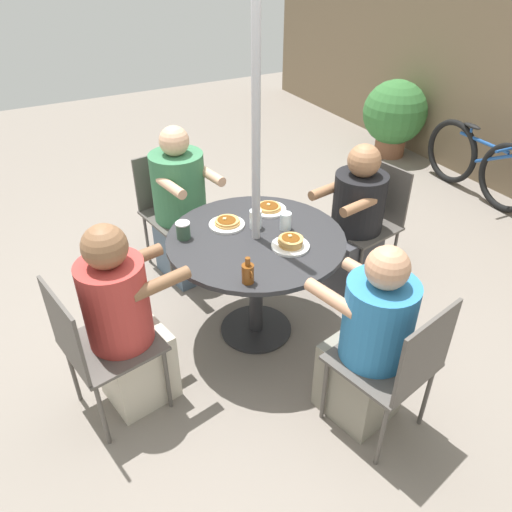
{
  "coord_description": "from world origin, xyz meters",
  "views": [
    {
      "loc": [
        2.26,
        -1.23,
        2.34
      ],
      "look_at": [
        0.0,
        0.0,
        0.61
      ],
      "focal_mm": 35.0,
      "sensor_mm": 36.0,
      "label": 1
    }
  ],
  "objects_px": {
    "diner_east": "(353,225)",
    "bicycle": "(478,163)",
    "diner_north": "(369,345)",
    "patio_chair_south": "(171,204)",
    "patio_table": "(256,253)",
    "pancake_plate_a": "(291,243)",
    "drinking_glass_b": "(256,219)",
    "pancake_plate_b": "(227,223)",
    "pancake_plate_c": "(269,208)",
    "coffee_cup": "(183,230)",
    "drinking_glass_a": "(285,221)",
    "patio_chair_east": "(370,216)",
    "patio_chair_west": "(95,343)",
    "potted_shrub": "(394,114)",
    "syrup_bottle": "(248,273)",
    "diner_south": "(183,212)",
    "patio_chair_north": "(397,363)",
    "diner_west": "(126,327)"
  },
  "relations": [
    {
      "from": "coffee_cup",
      "to": "diner_south",
      "type": "bearing_deg",
      "value": 160.47
    },
    {
      "from": "patio_chair_north",
      "to": "patio_chair_east",
      "type": "bearing_deg",
      "value": 43.82
    },
    {
      "from": "pancake_plate_b",
      "to": "patio_table",
      "type": "bearing_deg",
      "value": 24.2
    },
    {
      "from": "diner_west",
      "to": "pancake_plate_b",
      "type": "height_order",
      "value": "diner_west"
    },
    {
      "from": "diner_east",
      "to": "patio_chair_south",
      "type": "xyz_separation_m",
      "value": [
        -0.91,
        -1.06,
        0.02
      ]
    },
    {
      "from": "syrup_bottle",
      "to": "potted_shrub",
      "type": "distance_m",
      "value": 3.93
    },
    {
      "from": "diner_west",
      "to": "potted_shrub",
      "type": "distance_m",
      "value": 4.34
    },
    {
      "from": "patio_chair_west",
      "to": "pancake_plate_a",
      "type": "bearing_deg",
      "value": 79.53
    },
    {
      "from": "patio_table",
      "to": "diner_south",
      "type": "bearing_deg",
      "value": -170.83
    },
    {
      "from": "coffee_cup",
      "to": "bicycle",
      "type": "distance_m",
      "value": 3.39
    },
    {
      "from": "bicycle",
      "to": "potted_shrub",
      "type": "bearing_deg",
      "value": -175.72
    },
    {
      "from": "pancake_plate_c",
      "to": "bicycle",
      "type": "distance_m",
      "value": 2.77
    },
    {
      "from": "pancake_plate_b",
      "to": "drinking_glass_a",
      "type": "bearing_deg",
      "value": 55.53
    },
    {
      "from": "diner_east",
      "to": "bicycle",
      "type": "bearing_deg",
      "value": -83.36
    },
    {
      "from": "drinking_glass_a",
      "to": "patio_chair_north",
      "type": "bearing_deg",
      "value": 0.95
    },
    {
      "from": "patio_chair_east",
      "to": "bicycle",
      "type": "bearing_deg",
      "value": -82.76
    },
    {
      "from": "pancake_plate_b",
      "to": "drinking_glass_a",
      "type": "height_order",
      "value": "drinking_glass_a"
    },
    {
      "from": "diner_north",
      "to": "diner_south",
      "type": "bearing_deg",
      "value": 88.56
    },
    {
      "from": "diner_east",
      "to": "bicycle",
      "type": "distance_m",
      "value": 2.13
    },
    {
      "from": "diner_east",
      "to": "coffee_cup",
      "type": "bearing_deg",
      "value": 78.06
    },
    {
      "from": "diner_east",
      "to": "drinking_glass_b",
      "type": "xyz_separation_m",
      "value": [
        0.05,
        -0.83,
        0.3
      ]
    },
    {
      "from": "patio_chair_south",
      "to": "potted_shrub",
      "type": "height_order",
      "value": "patio_chair_south"
    },
    {
      "from": "patio_table",
      "to": "pancake_plate_a",
      "type": "height_order",
      "value": "pancake_plate_a"
    },
    {
      "from": "diner_north",
      "to": "syrup_bottle",
      "type": "bearing_deg",
      "value": 119.27
    },
    {
      "from": "syrup_bottle",
      "to": "pancake_plate_c",
      "type": "bearing_deg",
      "value": 142.2
    },
    {
      "from": "patio_chair_north",
      "to": "diner_east",
      "type": "bearing_deg",
      "value": 49.17
    },
    {
      "from": "drinking_glass_b",
      "to": "diner_south",
      "type": "bearing_deg",
      "value": -165.94
    },
    {
      "from": "patio_chair_north",
      "to": "drinking_glass_b",
      "type": "relative_size",
      "value": 7.52
    },
    {
      "from": "patio_chair_east",
      "to": "potted_shrub",
      "type": "height_order",
      "value": "patio_chair_east"
    },
    {
      "from": "coffee_cup",
      "to": "drinking_glass_b",
      "type": "distance_m",
      "value": 0.45
    },
    {
      "from": "potted_shrub",
      "to": "drinking_glass_b",
      "type": "bearing_deg",
      "value": -56.64
    },
    {
      "from": "coffee_cup",
      "to": "drinking_glass_b",
      "type": "relative_size",
      "value": 0.89
    },
    {
      "from": "patio_chair_east",
      "to": "syrup_bottle",
      "type": "height_order",
      "value": "syrup_bottle"
    },
    {
      "from": "bicycle",
      "to": "patio_chair_north",
      "type": "bearing_deg",
      "value": -53.71
    },
    {
      "from": "patio_chair_north",
      "to": "drinking_glass_b",
      "type": "distance_m",
      "value": 1.2
    },
    {
      "from": "diner_north",
      "to": "patio_chair_south",
      "type": "distance_m",
      "value": 1.98
    },
    {
      "from": "patio_table",
      "to": "coffee_cup",
      "type": "xyz_separation_m",
      "value": [
        -0.2,
        -0.39,
        0.17
      ]
    },
    {
      "from": "pancake_plate_b",
      "to": "bicycle",
      "type": "bearing_deg",
      "value": 100.14
    },
    {
      "from": "diner_north",
      "to": "drinking_glass_a",
      "type": "distance_m",
      "value": 0.93
    },
    {
      "from": "diner_north",
      "to": "potted_shrub",
      "type": "bearing_deg",
      "value": 34.52
    },
    {
      "from": "patio_chair_east",
      "to": "patio_chair_south",
      "type": "height_order",
      "value": "same"
    },
    {
      "from": "diner_north",
      "to": "pancake_plate_a",
      "type": "distance_m",
      "value": 0.74
    },
    {
      "from": "patio_chair_west",
      "to": "potted_shrub",
      "type": "distance_m",
      "value": 4.51
    },
    {
      "from": "syrup_bottle",
      "to": "coffee_cup",
      "type": "distance_m",
      "value": 0.6
    },
    {
      "from": "patio_table",
      "to": "diner_east",
      "type": "xyz_separation_m",
      "value": [
        -0.15,
        0.89,
        -0.13
      ]
    },
    {
      "from": "patio_chair_south",
      "to": "pancake_plate_c",
      "type": "relative_size",
      "value": 3.97
    },
    {
      "from": "diner_south",
      "to": "coffee_cup",
      "type": "bearing_deg",
      "value": 61.29
    },
    {
      "from": "patio_chair_east",
      "to": "diner_east",
      "type": "bearing_deg",
      "value": 90.0
    },
    {
      "from": "diner_south",
      "to": "syrup_bottle",
      "type": "distance_m",
      "value": 1.3
    },
    {
      "from": "pancake_plate_c",
      "to": "coffee_cup",
      "type": "height_order",
      "value": "coffee_cup"
    }
  ]
}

